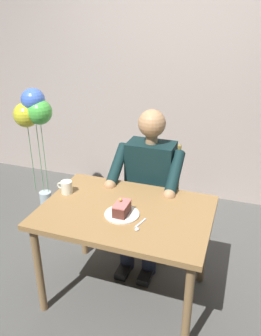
{
  "coord_description": "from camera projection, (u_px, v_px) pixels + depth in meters",
  "views": [
    {
      "loc": [
        -0.64,
        1.73,
        1.85
      ],
      "look_at": [
        0.0,
        -0.1,
        0.96
      ],
      "focal_mm": 36.17,
      "sensor_mm": 36.0,
      "label": 1
    }
  ],
  "objects": [
    {
      "name": "dessert_spoon",
      "position": [
        139.0,
        226.0,
        1.99
      ],
      "size": [
        0.04,
        0.14,
        0.01
      ],
      "color": "silver",
      "rests_on": "dining_table"
    },
    {
      "name": "balloon_display",
      "position": [
        34.0,
        118.0,
        3.08
      ],
      "size": [
        0.35,
        0.27,
        1.25
      ],
      "color": "#B2C1C6",
      "rests_on": "ground"
    },
    {
      "name": "cafe_rear_panel",
      "position": [
        185.0,
        53.0,
        3.28
      ],
      "size": [
        6.4,
        0.12,
        3.0
      ],
      "primitive_type": "cube",
      "color": "#B8A69C",
      "rests_on": "ground"
    },
    {
      "name": "dessert_plate",
      "position": [
        121.0,
        214.0,
        2.1
      ],
      "size": [
        0.22,
        0.22,
        0.01
      ],
      "primitive_type": "cylinder",
      "color": "silver",
      "rests_on": "dining_table"
    },
    {
      "name": "ground_plane",
      "position": [
        126.0,
        293.0,
        2.46
      ],
      "size": [
        14.0,
        14.0,
        0.0
      ],
      "primitive_type": "plane",
      "color": "#52514E"
    },
    {
      "name": "chair",
      "position": [
        153.0,
        193.0,
        2.82
      ],
      "size": [
        0.42,
        0.42,
        0.89
      ],
      "color": "olive",
      "rests_on": "ground"
    },
    {
      "name": "coffee_cup",
      "position": [
        66.0,
        187.0,
        2.34
      ],
      "size": [
        0.11,
        0.08,
        0.09
      ],
      "color": "white",
      "rests_on": "dining_table"
    },
    {
      "name": "seated_person",
      "position": [
        148.0,
        186.0,
        2.61
      ],
      "size": [
        0.53,
        0.58,
        1.22
      ],
      "color": "#11292B",
      "rests_on": "ground"
    },
    {
      "name": "dining_table",
      "position": [
        126.0,
        221.0,
        2.19
      ],
      "size": [
        1.09,
        0.76,
        0.71
      ],
      "color": "olive",
      "rests_on": "ground"
    },
    {
      "name": "cake_slice",
      "position": [
        121.0,
        208.0,
        2.08
      ],
      "size": [
        0.08,
        0.13,
        0.09
      ],
      "color": "brown",
      "rests_on": "dessert_plate"
    }
  ]
}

